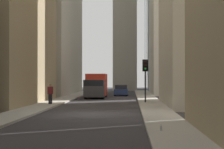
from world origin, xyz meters
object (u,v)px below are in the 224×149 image
object	(u,v)px
pedestrian	(50,93)
discarded_bottle	(161,128)
traffic_light_midblock	(145,71)
delivery_truck	(96,86)
sedan_navy	(121,91)

from	to	relation	value
pedestrian	discarded_bottle	xyz separation A→B (m)	(-16.05, -8.16, -0.84)
traffic_light_midblock	pedestrian	xyz separation A→B (m)	(-2.71, 8.21, -1.93)
traffic_light_midblock	delivery_truck	bearing A→B (deg)	29.18
pedestrian	traffic_light_midblock	bearing A→B (deg)	-71.75
delivery_truck	sedan_navy	distance (m)	6.78
delivery_truck	discarded_bottle	world-z (taller)	delivery_truck
delivery_truck	discarded_bottle	distance (m)	28.99
delivery_truck	traffic_light_midblock	size ratio (longest dim) A/B	1.65
sedan_navy	pedestrian	size ratio (longest dim) A/B	2.47
delivery_truck	pedestrian	world-z (taller)	delivery_truck
sedan_navy	discarded_bottle	bearing A→B (deg)	-175.74
pedestrian	discarded_bottle	bearing A→B (deg)	-153.04
pedestrian	sedan_navy	bearing A→B (deg)	-16.78
discarded_bottle	sedan_navy	bearing A→B (deg)	4.26
delivery_truck	traffic_light_midblock	xyz separation A→B (m)	(-9.71, -5.42, 1.56)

